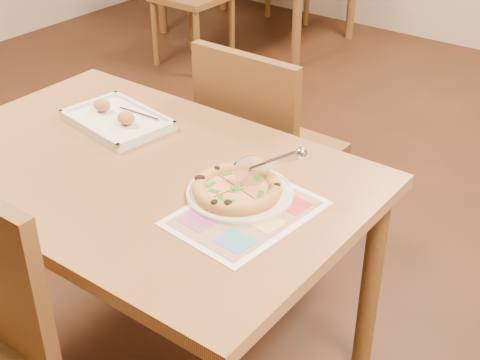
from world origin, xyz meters
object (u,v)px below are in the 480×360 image
Objects in this scene: dining_table at (140,191)px; pizza_cutter at (267,165)px; menu at (246,213)px; plate at (240,194)px; chair_far at (260,136)px; pizza at (237,189)px; appetizer_tray at (117,120)px.

dining_table is 9.33× the size of pizza_cutter.
dining_table is 3.44× the size of menu.
plate is 0.75× the size of menu.
plate reaches higher than dining_table.
chair_far is 1.67× the size of plate.
pizza is at bearing 144.04° from menu.
chair_far is at bearing 90.00° from dining_table.
chair_far reaches higher than pizza_cutter.
chair_far is (-0.00, 0.60, -0.07)m from dining_table.
pizza reaches higher than menu.
plate is 0.08m from menu.
dining_table is 4.61× the size of plate.
pizza is 0.58m from appetizer_tray.
pizza_cutter is at bearing -5.37° from appetizer_tray.
plate is at bearing 8.37° from dining_table.
appetizer_tray reaches higher than menu.
pizza is at bearing 120.11° from chair_far.
plate reaches higher than menu.
chair_far is 0.67m from pizza.
chair_far is 0.66m from plate.
plate is (0.33, -0.55, 0.16)m from chair_far.
appetizer_tray is (-0.24, -0.45, 0.17)m from chair_far.
plate is 0.58m from appetizer_tray.
appetizer_tray is (-0.57, 0.10, 0.01)m from plate.
chair_far is 1.32× the size of appetizer_tray.
dining_table is 0.61m from chair_far.
dining_table is at bearing 90.00° from chair_far.
appetizer_tray reaches higher than plate.
pizza_cutter reaches higher than pizza.
dining_table is at bearing -171.63° from plate.
pizza_cutter is 0.13m from menu.
plate is at bearing 138.00° from menu.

